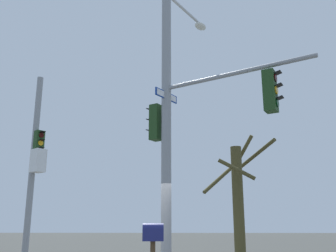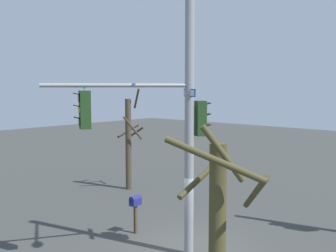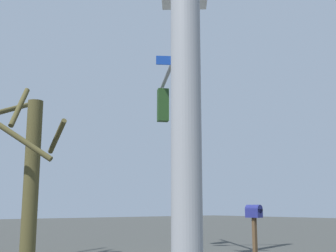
# 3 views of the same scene
# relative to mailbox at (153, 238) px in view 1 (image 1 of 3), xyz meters

# --- Properties ---
(main_signal_pole_assembly) EXTENTS (4.43, 4.72, 9.06)m
(main_signal_pole_assembly) POSITION_rel_mailbox_xyz_m (0.63, 2.53, 3.71)
(main_signal_pole_assembly) COLOR gray
(main_signal_pole_assembly) RESTS_ON ground
(secondary_pole_assembly) EXTENTS (0.81, 0.76, 7.69)m
(secondary_pole_assembly) POSITION_rel_mailbox_xyz_m (-5.43, 7.30, 2.86)
(secondary_pole_assembly) COLOR gray
(secondary_pole_assembly) RESTS_ON ground
(mailbox) EXTENTS (0.46, 0.27, 1.41)m
(mailbox) POSITION_rel_mailbox_xyz_m (0.00, 0.00, 0.00)
(mailbox) COLOR #4C3823
(mailbox) RESTS_ON ground
(bare_tree_across_street) EXTENTS (2.71, 2.19, 4.58)m
(bare_tree_across_street) POSITION_rel_mailbox_xyz_m (2.72, 5.50, 1.20)
(bare_tree_across_street) COLOR #494324
(bare_tree_across_street) RESTS_ON ground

